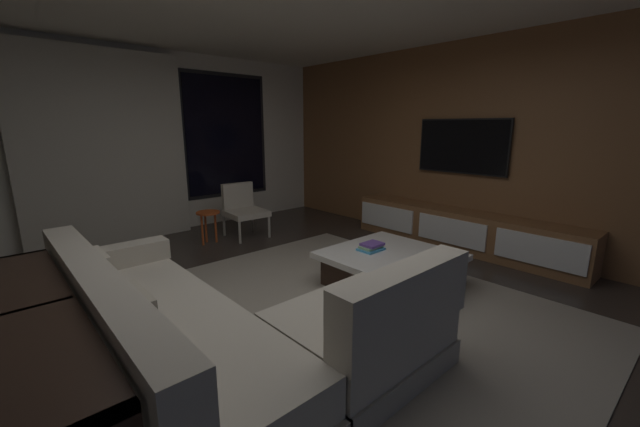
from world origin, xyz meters
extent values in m
plane|color=#332B26|center=(0.00, 0.00, 0.00)|extent=(9.20, 9.20, 0.00)
cube|color=silver|center=(0.00, 3.66, 1.35)|extent=(6.60, 0.12, 2.70)
cube|color=black|center=(1.30, 3.60, 1.45)|extent=(1.52, 0.02, 2.02)
cube|color=black|center=(1.30, 3.58, 1.45)|extent=(1.40, 0.03, 1.90)
cube|color=beige|center=(-0.55, 3.48, 1.30)|extent=(2.10, 0.12, 2.60)
cube|color=brown|center=(3.06, 0.00, 1.35)|extent=(0.12, 7.80, 2.70)
cube|color=gray|center=(0.35, -0.10, 0.01)|extent=(3.20, 3.80, 0.01)
cube|color=#A49C8C|center=(-1.11, 0.08, 0.09)|extent=(0.90, 2.50, 0.18)
cube|color=beige|center=(-1.11, 0.08, 0.30)|extent=(0.86, 2.42, 0.24)
cube|color=beige|center=(-1.46, 0.08, 0.62)|extent=(0.20, 2.50, 0.40)
cube|color=beige|center=(-1.11, 1.23, 0.51)|extent=(0.90, 0.20, 0.18)
cube|color=#A49C8C|center=(-0.13, -0.72, 0.09)|extent=(1.10, 0.90, 0.18)
cube|color=beige|center=(-0.13, -0.72, 0.30)|extent=(1.07, 0.86, 0.24)
cube|color=beige|center=(-0.13, -1.07, 0.62)|extent=(1.10, 0.20, 0.40)
cube|color=beige|center=(-1.34, 0.63, 0.58)|extent=(0.10, 0.36, 0.36)
cube|color=#B2A893|center=(-1.34, -0.22, 0.58)|extent=(0.10, 0.36, 0.36)
cube|color=#2F2018|center=(1.10, -0.04, 0.15)|extent=(1.00, 1.00, 0.30)
cube|color=white|center=(1.10, -0.04, 0.33)|extent=(1.16, 1.16, 0.06)
cube|color=#439CD3|center=(1.03, 0.15, 0.37)|extent=(0.25, 0.19, 0.02)
cube|color=#9DC592|center=(1.03, 0.16, 0.39)|extent=(0.23, 0.15, 0.03)
cube|color=#67449E|center=(1.05, 0.16, 0.42)|extent=(0.22, 0.17, 0.03)
cylinder|color=#B2ADA0|center=(1.20, 2.24, 0.18)|extent=(0.04, 0.04, 0.36)
cylinder|color=#B2ADA0|center=(0.72, 2.27, 0.18)|extent=(0.04, 0.04, 0.36)
cylinder|color=#B2ADA0|center=(1.22, 2.74, 0.18)|extent=(0.04, 0.04, 0.36)
cylinder|color=#B2ADA0|center=(0.75, 2.77, 0.18)|extent=(0.04, 0.04, 0.36)
cube|color=beige|center=(0.97, 2.51, 0.36)|extent=(0.57, 0.59, 0.08)
cube|color=beige|center=(0.98, 2.75, 0.59)|extent=(0.49, 0.11, 0.38)
cylinder|color=#BF4C1E|center=(0.30, 2.55, 0.23)|extent=(0.03, 0.03, 0.46)
cylinder|color=#BF4C1E|center=(0.50, 2.55, 0.23)|extent=(0.03, 0.03, 0.46)
cylinder|color=#BF4C1E|center=(0.40, 2.65, 0.23)|extent=(0.03, 0.03, 0.46)
cylinder|color=#BF4C1E|center=(0.40, 2.55, 0.45)|extent=(0.32, 0.32, 0.02)
cube|color=brown|center=(2.78, 0.10, 0.26)|extent=(0.44, 3.10, 0.52)
cube|color=white|center=(2.55, -0.94, 0.29)|extent=(0.02, 0.93, 0.33)
cube|color=white|center=(2.55, 0.10, 0.29)|extent=(0.02, 0.93, 0.33)
cube|color=white|center=(2.55, 1.15, 0.29)|extent=(0.02, 0.93, 0.33)
cube|color=#352214|center=(2.74, -0.75, 0.12)|extent=(0.33, 0.68, 0.19)
cube|color=#437266|center=(2.74, -1.01, 0.12)|extent=(0.03, 0.04, 0.19)
cube|color=#77CDD4|center=(2.74, -0.84, 0.10)|extent=(0.03, 0.04, 0.15)
cube|color=#83BFBA|center=(2.74, -0.67, 0.10)|extent=(0.03, 0.04, 0.15)
cube|color=#7099CB|center=(2.74, -0.49, 0.11)|extent=(0.03, 0.04, 0.18)
cube|color=black|center=(2.95, 0.25, 1.35)|extent=(0.04, 1.24, 0.72)
cube|color=black|center=(2.95, 0.25, 1.35)|extent=(0.05, 1.20, 0.68)
cube|color=#2F2018|center=(-1.78, -0.02, 0.72)|extent=(0.40, 2.10, 0.04)
cube|color=#2F2018|center=(-1.78, -0.02, 0.14)|extent=(0.38, 2.04, 0.03)
cube|color=#2F2018|center=(-1.78, 1.01, 0.37)|extent=(0.40, 0.04, 0.74)
cube|color=#2F2018|center=(-1.78, -0.02, 0.37)|extent=(0.38, 0.03, 0.74)
cube|color=white|center=(-1.78, -0.14, 0.28)|extent=(0.18, 0.04, 0.25)
cube|color=silver|center=(-1.78, 0.10, 0.28)|extent=(0.18, 0.04, 0.26)
cube|color=silver|center=(-1.79, 0.34, 0.28)|extent=(0.18, 0.04, 0.24)
cube|color=silver|center=(-1.78, 0.57, 0.27)|extent=(0.18, 0.04, 0.23)
cube|color=silver|center=(-1.78, 0.81, 0.27)|extent=(0.18, 0.04, 0.23)
camera|label=1|loc=(-1.85, -2.24, 1.61)|focal=21.14mm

